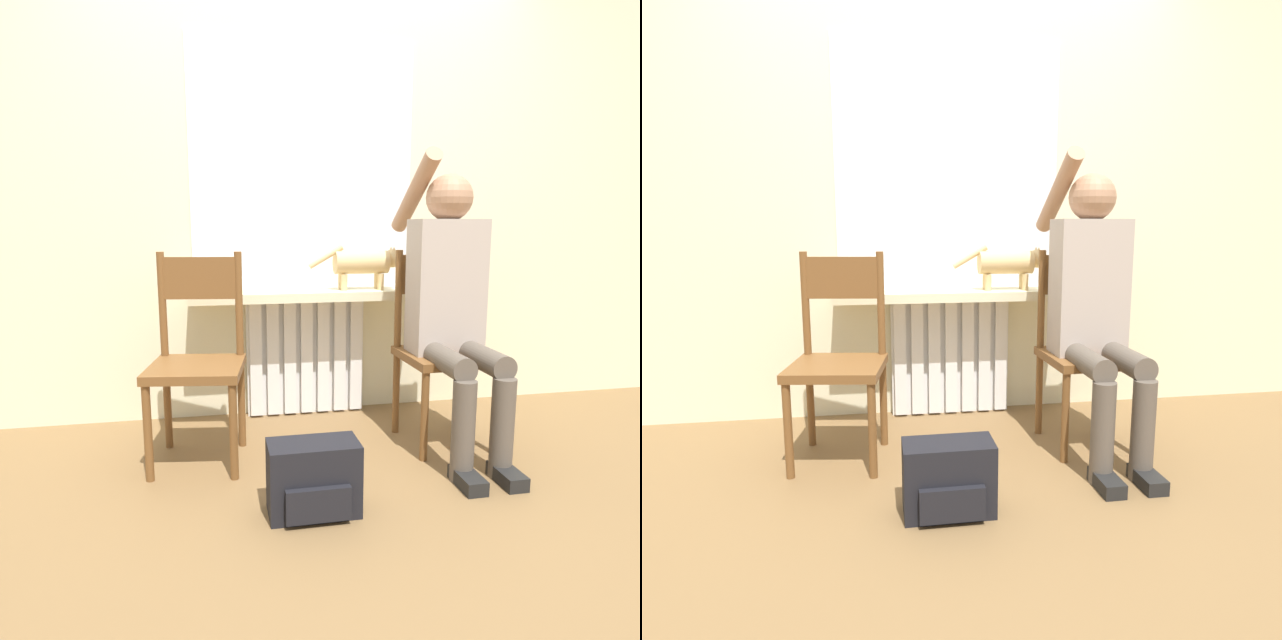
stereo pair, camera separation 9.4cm
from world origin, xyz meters
TOP-DOWN VIEW (x-y plane):
  - ground_plane at (0.00, 0.00)m, footprint 12.00×12.00m
  - wall_with_window at (0.00, 1.23)m, footprint 7.00×0.06m
  - radiator at (-0.00, 1.15)m, footprint 0.67×0.08m
  - windowsill at (0.00, 1.06)m, footprint 1.29×0.28m
  - window_glass at (0.00, 1.20)m, footprint 1.23×0.01m
  - chair_left at (-0.59, 0.63)m, footprint 0.46×0.46m
  - chair_right at (0.59, 0.63)m, footprint 0.42×0.42m
  - person at (0.60, 0.52)m, footprint 0.36×0.97m
  - cat at (0.32, 1.03)m, footprint 0.53×0.13m
  - backpack at (-0.16, 0.04)m, footprint 0.34×0.20m

SIDE VIEW (x-z plane):
  - ground_plane at x=0.00m, z-range 0.00..0.00m
  - backpack at x=-0.16m, z-range 0.00..0.28m
  - radiator at x=0.00m, z-range 0.00..0.68m
  - chair_left at x=-0.59m, z-range 0.01..0.96m
  - chair_right at x=0.59m, z-range 0.01..0.96m
  - windowsill at x=0.00m, z-range 0.68..0.73m
  - person at x=0.60m, z-range 0.03..1.45m
  - cat at x=0.32m, z-range 0.75..1.00m
  - wall_with_window at x=0.00m, z-range 0.00..2.70m
  - window_glass at x=0.00m, z-range 0.73..2.06m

